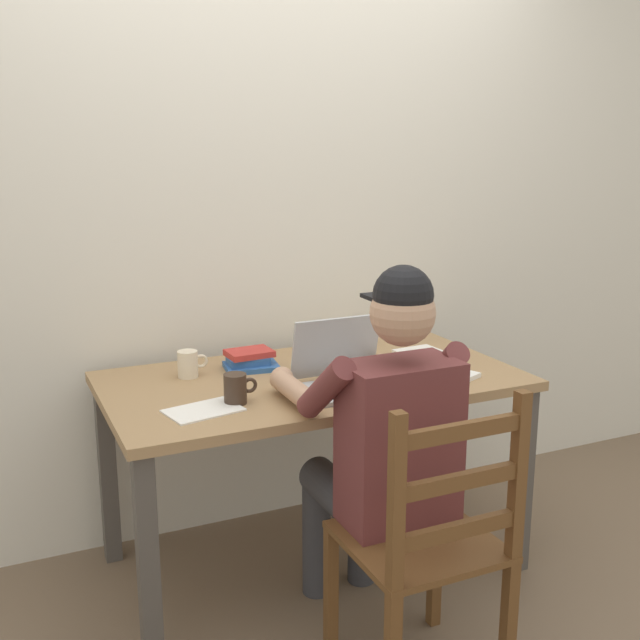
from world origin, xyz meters
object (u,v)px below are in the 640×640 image
at_px(desk, 313,400).
at_px(computer_mouse, 426,375).
at_px(book_stack_main, 250,360).
at_px(laptop, 346,372).
at_px(seated_person, 382,438).
at_px(coffee_mug_dark, 236,389).
at_px(wooden_chair, 429,546).
at_px(book_stack_side, 416,356).
at_px(coffee_mug_white, 189,364).

height_order(desk, computer_mouse, computer_mouse).
distance_m(desk, book_stack_main, 0.28).
xyz_separation_m(laptop, book_stack_main, (-0.23, 0.34, -0.02)).
height_order(seated_person, coffee_mug_dark, seated_person).
bearing_deg(wooden_chair, coffee_mug_dark, 121.39).
distance_m(wooden_chair, book_stack_main, 1.02).
xyz_separation_m(seated_person, book_stack_side, (0.42, 0.48, 0.09)).
height_order(seated_person, coffee_mug_white, seated_person).
distance_m(desk, computer_mouse, 0.42).
distance_m(coffee_mug_white, book_stack_side, 0.87).
height_order(desk, coffee_mug_dark, coffee_mug_dark).
bearing_deg(coffee_mug_white, wooden_chair, -65.30).
height_order(coffee_mug_white, coffee_mug_dark, coffee_mug_dark).
bearing_deg(coffee_mug_dark, desk, 24.86).
height_order(computer_mouse, coffee_mug_white, coffee_mug_white).
xyz_separation_m(wooden_chair, coffee_mug_white, (-0.43, 0.94, 0.34)).
bearing_deg(book_stack_main, seated_person, -73.42).
bearing_deg(computer_mouse, desk, 151.04).
bearing_deg(wooden_chair, laptop, 86.54).
relative_size(coffee_mug_dark, book_stack_main, 0.53).
distance_m(seated_person, coffee_mug_white, 0.79).
relative_size(book_stack_main, book_stack_side, 1.15).
bearing_deg(computer_mouse, coffee_mug_white, 153.68).
height_order(seated_person, book_stack_side, seated_person).
bearing_deg(desk, computer_mouse, -28.96).
height_order(wooden_chair, computer_mouse, wooden_chair).
height_order(seated_person, computer_mouse, seated_person).
distance_m(laptop, coffee_mug_white, 0.57).
relative_size(seated_person, laptop, 3.76).
height_order(laptop, book_stack_side, laptop).
bearing_deg(coffee_mug_white, seated_person, -56.72).
height_order(desk, wooden_chair, wooden_chair).
bearing_deg(seated_person, coffee_mug_dark, 138.97).
bearing_deg(book_stack_side, book_stack_main, 163.48).
relative_size(seated_person, book_stack_main, 5.83).
height_order(coffee_mug_dark, book_stack_side, coffee_mug_dark).
bearing_deg(coffee_mug_dark, coffee_mug_white, 101.04).
xyz_separation_m(seated_person, computer_mouse, (0.33, 0.28, 0.08)).
height_order(laptop, coffee_mug_white, laptop).
xyz_separation_m(seated_person, book_stack_main, (-0.20, 0.66, 0.10)).
distance_m(wooden_chair, computer_mouse, 0.72).
relative_size(laptop, computer_mouse, 3.30).
height_order(coffee_mug_white, book_stack_main, coffee_mug_white).
height_order(laptop, coffee_mug_dark, laptop).
bearing_deg(desk, coffee_mug_white, 156.08).
height_order(coffee_mug_dark, book_stack_main, coffee_mug_dark).
distance_m(coffee_mug_dark, book_stack_side, 0.80).
xyz_separation_m(desk, computer_mouse, (0.36, -0.20, 0.11)).
relative_size(desk, computer_mouse, 14.81).
bearing_deg(coffee_mug_white, desk, -23.92).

